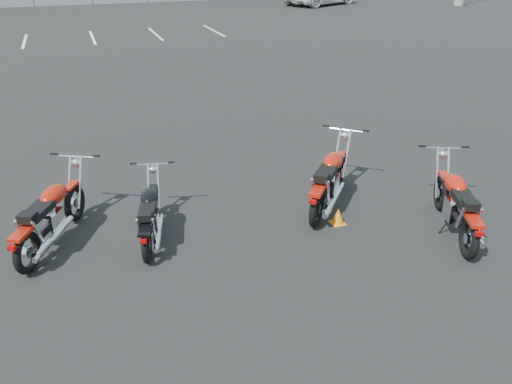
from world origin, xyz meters
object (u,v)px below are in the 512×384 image
object	(u,v)px
motorcycle_front_red	(51,216)
motorcycle_third_red	(330,180)
motorcycle_second_black	(150,215)
motorcycle_rear_red	(457,204)

from	to	relation	value
motorcycle_front_red	motorcycle_third_red	world-z (taller)	motorcycle_third_red
motorcycle_front_red	motorcycle_second_black	xyz separation A→B (m)	(1.38, -0.35, -0.07)
motorcycle_third_red	motorcycle_rear_red	distance (m)	2.01
motorcycle_second_black	motorcycle_rear_red	size ratio (longest dim) A/B	0.87
motorcycle_second_black	motorcycle_rear_red	xyz separation A→B (m)	(4.42, -1.40, 0.07)
motorcycle_third_red	motorcycle_second_black	bearing A→B (deg)	-179.62
motorcycle_front_red	motorcycle_second_black	size ratio (longest dim) A/B	1.13
motorcycle_third_red	motorcycle_rear_red	bearing A→B (deg)	-45.03
motorcycle_rear_red	motorcycle_second_black	bearing A→B (deg)	162.41
motorcycle_second_black	motorcycle_third_red	distance (m)	3.00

